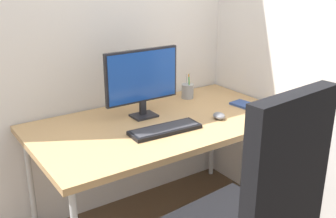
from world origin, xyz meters
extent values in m
cube|color=tan|center=(0.00, 0.00, 0.71)|extent=(1.51, 0.83, 0.04)
cylinder|color=silver|center=(0.70, -0.36, 0.34)|extent=(0.03, 0.03, 0.69)
cylinder|color=silver|center=(-0.70, 0.36, 0.34)|extent=(0.03, 0.03, 0.69)
cylinder|color=silver|center=(0.70, 0.36, 0.34)|extent=(0.03, 0.03, 0.69)
cube|color=black|center=(-0.10, -0.98, 0.84)|extent=(0.45, 0.11, 0.65)
cube|color=black|center=(-0.05, 0.12, 0.73)|extent=(0.14, 0.12, 0.01)
cube|color=black|center=(-0.05, 0.13, 0.78)|extent=(0.04, 0.02, 0.09)
cube|color=black|center=(-0.05, 0.13, 0.97)|extent=(0.47, 0.02, 0.31)
cube|color=#1947B2|center=(-0.05, 0.12, 0.97)|extent=(0.45, 0.01, 0.29)
cube|color=black|center=(-0.08, -0.14, 0.73)|extent=(0.41, 0.16, 0.02)
cube|color=#333338|center=(-0.08, -0.14, 0.75)|extent=(0.38, 0.13, 0.00)
ellipsoid|color=slate|center=(0.29, -0.16, 0.74)|extent=(0.09, 0.10, 0.04)
cylinder|color=#9EA0A5|center=(0.38, 0.26, 0.77)|extent=(0.08, 0.08, 0.10)
cylinder|color=silver|center=(0.37, 0.26, 0.83)|extent=(0.02, 0.01, 0.12)
cylinder|color=silver|center=(0.39, 0.26, 0.83)|extent=(0.02, 0.01, 0.12)
torus|color=#333338|center=(0.38, 0.26, 0.78)|extent=(0.04, 0.04, 0.01)
cylinder|color=orange|center=(0.38, 0.24, 0.82)|extent=(0.02, 0.01, 0.14)
cylinder|color=#3FAD59|center=(0.38, 0.24, 0.82)|extent=(0.02, 0.01, 0.13)
cube|color=#334C8C|center=(0.58, -0.09, 0.73)|extent=(0.13, 0.20, 0.01)
camera|label=1|loc=(-1.19, -1.82, 1.57)|focal=42.87mm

